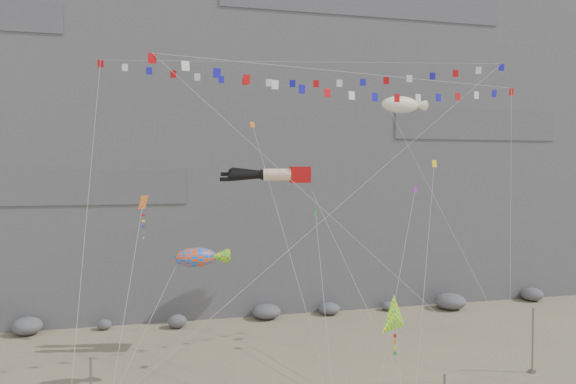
% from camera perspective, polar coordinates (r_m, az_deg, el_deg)
% --- Properties ---
extents(cliff, '(80.00, 28.00, 50.00)m').
position_cam_1_polar(cliff, '(66.09, -5.05, 12.30)').
color(cliff, slate).
rests_on(cliff, ground).
extents(talus_boulders, '(60.00, 3.00, 1.20)m').
position_cam_1_polar(talus_boulders, '(51.97, -2.21, -12.09)').
color(talus_boulders, '#5B5C60').
rests_on(talus_boulders, ground).
extents(anchor_pole_right, '(0.12, 0.12, 4.35)m').
position_cam_1_polar(anchor_pole_right, '(41.79, 23.60, -13.63)').
color(anchor_pole_right, slate).
rests_on(anchor_pole_right, ground).
extents(legs_kite, '(8.04, 17.96, 20.81)m').
position_cam_1_polar(legs_kite, '(40.45, -1.29, 1.76)').
color(legs_kite, red).
rests_on(legs_kite, ground).
extents(flag_banner_upper, '(31.35, 16.81, 30.22)m').
position_cam_1_polar(flag_banner_upper, '(44.68, 1.65, 13.04)').
color(flag_banner_upper, red).
rests_on(flag_banner_upper, ground).
extents(flag_banner_lower, '(27.12, 7.34, 22.30)m').
position_cam_1_polar(flag_banner_lower, '(37.92, 7.71, 11.78)').
color(flag_banner_lower, red).
rests_on(flag_banner_lower, ground).
extents(harlequin_kite, '(2.94, 7.94, 13.63)m').
position_cam_1_polar(harlequin_kite, '(34.39, -14.51, -1.10)').
color(harlequin_kite, red).
rests_on(harlequin_kite, ground).
extents(fish_windsock, '(7.64, 6.47, 11.28)m').
position_cam_1_polar(fish_windsock, '(34.94, -9.38, -6.59)').
color(fish_windsock, '#EC460C').
rests_on(fish_windsock, ground).
extents(delta_kite, '(2.71, 5.24, 7.43)m').
position_cam_1_polar(delta_kite, '(32.12, 10.85, -12.50)').
color(delta_kite, yellow).
rests_on(delta_kite, ground).
extents(blimp_windsock, '(4.83, 14.51, 23.35)m').
position_cam_1_polar(blimp_windsock, '(48.44, 11.35, 8.65)').
color(blimp_windsock, white).
rests_on(blimp_windsock, ground).
extents(small_kite_a, '(2.46, 14.87, 22.16)m').
position_cam_1_polar(small_kite_a, '(42.10, -3.44, 6.14)').
color(small_kite_a, orange).
rests_on(small_kite_a, ground).
extents(small_kite_b, '(8.10, 10.66, 17.36)m').
position_cam_1_polar(small_kite_b, '(41.29, 12.70, -0.23)').
color(small_kite_b, purple).
rests_on(small_kite_b, ground).
extents(small_kite_c, '(2.35, 9.80, 14.18)m').
position_cam_1_polar(small_kite_c, '(36.70, 2.82, -2.19)').
color(small_kite_c, green).
rests_on(small_kite_c, ground).
extents(small_kite_d, '(9.30, 14.28, 21.28)m').
position_cam_1_polar(small_kite_d, '(43.81, 14.62, 2.49)').
color(small_kite_d, yellow).
rests_on(small_kite_d, ground).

